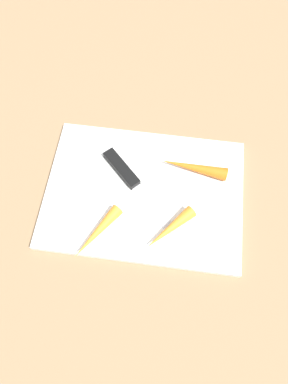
# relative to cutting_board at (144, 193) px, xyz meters

# --- Properties ---
(ground_plane) EXTENTS (1.40, 1.40, 0.00)m
(ground_plane) POSITION_rel_cutting_board_xyz_m (0.00, 0.00, -0.01)
(ground_plane) COLOR #8C6D4C
(cutting_board) EXTENTS (0.36, 0.26, 0.01)m
(cutting_board) POSITION_rel_cutting_board_xyz_m (0.00, 0.00, 0.00)
(cutting_board) COLOR white
(cutting_board) RESTS_ON ground_plane
(knife) EXTENTS (0.16, 0.16, 0.01)m
(knife) POSITION_rel_cutting_board_xyz_m (0.04, -0.03, 0.01)
(knife) COLOR #B7B7BC
(knife) RESTS_ON cutting_board
(carrot_shortest) EXTENTS (0.09, 0.09, 0.02)m
(carrot_shortest) POSITION_rel_cutting_board_xyz_m (-0.05, 0.07, 0.02)
(carrot_shortest) COLOR orange
(carrot_shortest) RESTS_ON cutting_board
(carrot_longest) EXTENTS (0.13, 0.04, 0.02)m
(carrot_longest) POSITION_rel_cutting_board_xyz_m (-0.08, -0.06, 0.02)
(carrot_longest) COLOR orange
(carrot_longest) RESTS_ON cutting_board
(carrot_medium) EXTENTS (0.08, 0.11, 0.02)m
(carrot_medium) POSITION_rel_cutting_board_xyz_m (0.07, 0.09, 0.02)
(carrot_medium) COLOR orange
(carrot_medium) RESTS_ON cutting_board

